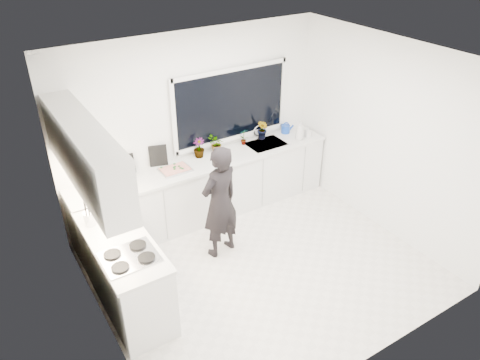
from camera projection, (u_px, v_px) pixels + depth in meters
floor at (262, 268)px, 6.08m from camera, size 4.00×3.50×0.02m
wall_back at (194, 126)px, 6.67m from camera, size 4.00×0.02×2.70m
wall_left at (92, 234)px, 4.46m from camera, size 0.02×3.50×2.70m
wall_right at (387, 138)px, 6.32m from camera, size 0.02×3.50×2.70m
ceiling at (268, 61)px, 4.70m from camera, size 4.00×3.50×0.02m
window at (231, 105)px, 6.82m from camera, size 1.80×0.02×1.00m
base_cabinets_back at (207, 190)px, 6.90m from camera, size 3.92×0.58×0.88m
base_cabinets_left at (125, 273)px, 5.33m from camera, size 0.58×1.60×0.88m
countertop_back at (206, 162)px, 6.66m from camera, size 3.94×0.62×0.04m
countertop_left at (120, 241)px, 5.10m from camera, size 0.62×1.60×0.04m
upper_cabinets at (85, 154)px, 4.82m from camera, size 0.34×2.10×0.70m
sink at (266, 147)px, 7.17m from camera, size 0.58×0.42×0.14m
faucet at (259, 132)px, 7.24m from camera, size 0.03×0.03×0.22m
stovetop at (129, 257)px, 4.82m from camera, size 0.56×0.48×0.03m
person at (220, 202)px, 5.98m from camera, size 0.64×0.49×1.57m
pizza_tray at (175, 170)px, 6.40m from camera, size 0.41×0.31×0.03m
pizza at (175, 169)px, 6.40m from camera, size 0.38×0.27×0.01m
watering_can at (286, 129)px, 7.46m from camera, size 0.14×0.14×0.13m
paper_towel_roll at (117, 173)px, 6.09m from camera, size 0.14×0.14×0.26m
knife_block at (107, 176)px, 6.07m from camera, size 0.14×0.11×0.22m
utensil_crock at (90, 218)px, 5.29m from camera, size 0.17×0.17×0.16m
picture_frame_large at (127, 165)px, 6.27m from camera, size 0.22×0.02×0.28m
picture_frame_small at (158, 156)px, 6.48m from camera, size 0.25×0.09×0.30m
herb_plants at (228, 140)px, 6.92m from camera, size 1.30×0.30×0.32m
soap_bottles at (301, 130)px, 7.22m from camera, size 0.30×0.18×0.33m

